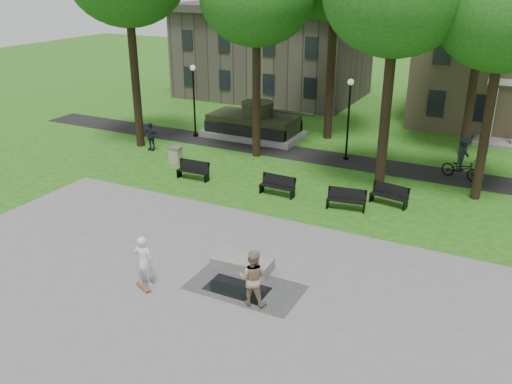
# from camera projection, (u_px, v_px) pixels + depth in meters

# --- Properties ---
(ground) EXTENTS (120.00, 120.00, 0.00)m
(ground) POSITION_uv_depth(u_px,v_px,m) (238.00, 244.00, 22.00)
(ground) COLOR #285012
(ground) RESTS_ON ground
(plaza) EXTENTS (22.00, 16.00, 0.02)m
(plaza) POSITION_uv_depth(u_px,v_px,m) (165.00, 307.00, 17.87)
(plaza) COLOR gray
(plaza) RESTS_ON ground
(footpath) EXTENTS (44.00, 2.60, 0.01)m
(footpath) POSITION_uv_depth(u_px,v_px,m) (336.00, 159.00, 31.89)
(footpath) COLOR black
(footpath) RESTS_ON ground
(building_left) EXTENTS (15.00, 10.00, 7.20)m
(building_left) POSITION_uv_depth(u_px,v_px,m) (273.00, 54.00, 47.11)
(building_left) COLOR #4C443D
(building_left) RESTS_ON ground
(tree_3) EXTENTS (6.00, 6.00, 11.19)m
(tree_3) POSITION_uv_depth(u_px,v_px,m) (505.00, 14.00, 23.21)
(tree_3) COLOR black
(tree_3) RESTS_ON ground
(lamp_left) EXTENTS (0.36, 0.36, 4.73)m
(lamp_left) POSITION_uv_depth(u_px,v_px,m) (194.00, 95.00, 35.28)
(lamp_left) COLOR black
(lamp_left) RESTS_ON ground
(lamp_mid) EXTENTS (0.36, 0.36, 4.73)m
(lamp_mid) POSITION_uv_depth(u_px,v_px,m) (349.00, 113.00, 30.87)
(lamp_mid) COLOR black
(lamp_mid) RESTS_ON ground
(tank_monument) EXTENTS (7.45, 3.40, 2.40)m
(tank_monument) POSITION_uv_depth(u_px,v_px,m) (254.00, 124.00, 35.93)
(tank_monument) COLOR gray
(tank_monument) RESTS_ON ground
(puddle) EXTENTS (2.20, 1.20, 0.00)m
(puddle) POSITION_uv_depth(u_px,v_px,m) (237.00, 289.00, 18.89)
(puddle) COLOR black
(puddle) RESTS_ON plaza
(concrete_block) EXTENTS (2.25, 1.12, 0.45)m
(concrete_block) POSITION_uv_depth(u_px,v_px,m) (242.00, 264.00, 20.06)
(concrete_block) COLOR gray
(concrete_block) RESTS_ON plaza
(skateboard) EXTENTS (0.79, 0.50, 0.07)m
(skateboard) POSITION_uv_depth(u_px,v_px,m) (144.00, 287.00, 18.90)
(skateboard) COLOR brown
(skateboard) RESTS_ON plaza
(skateboarder) EXTENTS (0.76, 0.57, 1.90)m
(skateboarder) POSITION_uv_depth(u_px,v_px,m) (144.00, 261.00, 18.76)
(skateboarder) COLOR white
(skateboarder) RESTS_ON plaza
(friend_watching) EXTENTS (1.09, 0.93, 1.97)m
(friend_watching) POSITION_uv_depth(u_px,v_px,m) (253.00, 278.00, 17.68)
(friend_watching) COLOR #9D8465
(friend_watching) RESTS_ON plaza
(pedestrian_walker) EXTENTS (1.05, 0.49, 1.75)m
(pedestrian_walker) POSITION_uv_depth(u_px,v_px,m) (151.00, 137.00, 33.21)
(pedestrian_walker) COLOR black
(pedestrian_walker) RESTS_ON ground
(cyclist) EXTENTS (2.25, 1.35, 2.31)m
(cyclist) POSITION_uv_depth(u_px,v_px,m) (462.00, 162.00, 28.60)
(cyclist) COLOR black
(cyclist) RESTS_ON ground
(park_bench_0) EXTENTS (1.81, 0.58, 1.00)m
(park_bench_0) POSITION_uv_depth(u_px,v_px,m) (194.00, 170.00, 28.72)
(park_bench_0) COLOR black
(park_bench_0) RESTS_ON ground
(park_bench_1) EXTENTS (1.81, 0.58, 1.00)m
(park_bench_1) POSITION_uv_depth(u_px,v_px,m) (278.00, 185.00, 26.67)
(park_bench_1) COLOR black
(park_bench_1) RESTS_ON ground
(park_bench_2) EXTENTS (1.85, 0.79, 1.00)m
(park_bench_2) POSITION_uv_depth(u_px,v_px,m) (347.00, 199.00, 25.05)
(park_bench_2) COLOR black
(park_bench_2) RESTS_ON ground
(park_bench_3) EXTENTS (1.85, 0.82, 1.00)m
(park_bench_3) POSITION_uv_depth(u_px,v_px,m) (389.00, 194.00, 25.54)
(park_bench_3) COLOR black
(park_bench_3) RESTS_ON ground
(trash_bin) EXTENTS (0.71, 0.71, 0.96)m
(trash_bin) POSITION_uv_depth(u_px,v_px,m) (176.00, 155.00, 31.09)
(trash_bin) COLOR #9D9381
(trash_bin) RESTS_ON ground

